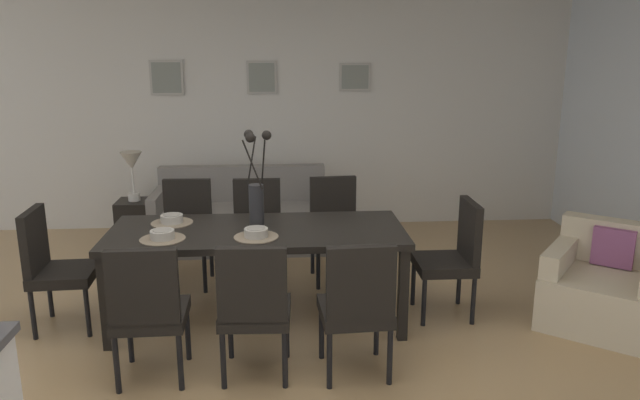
% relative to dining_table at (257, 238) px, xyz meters
% --- Properties ---
extents(ground_plane, '(9.00, 9.00, 0.00)m').
position_rel_dining_table_xyz_m(ground_plane, '(-0.09, -0.62, -0.67)').
color(ground_plane, tan).
extents(back_wall_panel, '(9.00, 0.10, 2.60)m').
position_rel_dining_table_xyz_m(back_wall_panel, '(-0.09, 2.63, 0.63)').
color(back_wall_panel, silver).
rests_on(back_wall_panel, ground).
extents(dining_table, '(2.20, 0.89, 0.74)m').
position_rel_dining_table_xyz_m(dining_table, '(0.00, 0.00, 0.00)').
color(dining_table, black).
rests_on(dining_table, ground).
extents(dining_chair_near_left, '(0.45, 0.45, 0.92)m').
position_rel_dining_table_xyz_m(dining_chair_near_left, '(-0.65, -0.84, -0.16)').
color(dining_chair_near_left, black).
rests_on(dining_chair_near_left, ground).
extents(dining_chair_near_right, '(0.46, 0.46, 0.92)m').
position_rel_dining_table_xyz_m(dining_chair_near_right, '(-0.66, 0.85, -0.16)').
color(dining_chair_near_right, black).
rests_on(dining_chair_near_right, ground).
extents(dining_chair_far_left, '(0.46, 0.46, 0.92)m').
position_rel_dining_table_xyz_m(dining_chair_far_left, '(0.00, -0.85, -0.16)').
color(dining_chair_far_left, black).
rests_on(dining_chair_far_left, ground).
extents(dining_chair_far_right, '(0.44, 0.44, 0.92)m').
position_rel_dining_table_xyz_m(dining_chair_far_right, '(-0.03, 0.82, -0.16)').
color(dining_chair_far_right, black).
rests_on(dining_chair_far_right, ground).
extents(dining_chair_mid_left, '(0.46, 0.46, 0.92)m').
position_rel_dining_table_xyz_m(dining_chair_mid_left, '(0.64, -0.87, -0.16)').
color(dining_chair_mid_left, black).
rests_on(dining_chair_mid_left, ground).
extents(dining_chair_mid_right, '(0.47, 0.47, 0.92)m').
position_rel_dining_table_xyz_m(dining_chair_mid_right, '(0.67, 0.87, -0.16)').
color(dining_chair_mid_right, black).
rests_on(dining_chair_mid_right, ground).
extents(dining_chair_head_west, '(0.46, 0.46, 0.92)m').
position_rel_dining_table_xyz_m(dining_chair_head_west, '(-1.51, -0.01, -0.16)').
color(dining_chair_head_west, black).
rests_on(dining_chair_head_west, ground).
extents(dining_chair_head_east, '(0.44, 0.44, 0.92)m').
position_rel_dining_table_xyz_m(dining_chair_head_east, '(1.52, 0.01, -0.16)').
color(dining_chair_head_east, black).
rests_on(dining_chair_head_east, ground).
extents(centerpiece_vase, '(0.21, 0.23, 0.73)m').
position_rel_dining_table_xyz_m(centerpiece_vase, '(0.00, 0.00, 0.35)').
color(centerpiece_vase, '#232326').
rests_on(centerpiece_vase, dining_table).
extents(placemat_near_left, '(0.32, 0.32, 0.01)m').
position_rel_dining_table_xyz_m(placemat_near_left, '(-0.66, -0.20, 0.07)').
color(placemat_near_left, '#7F705B').
rests_on(placemat_near_left, dining_table).
extents(bowl_near_left, '(0.17, 0.17, 0.07)m').
position_rel_dining_table_xyz_m(bowl_near_left, '(-0.66, -0.20, 0.11)').
color(bowl_near_left, '#B2ADA3').
rests_on(bowl_near_left, dining_table).
extents(placemat_near_right, '(0.32, 0.32, 0.01)m').
position_rel_dining_table_xyz_m(placemat_near_right, '(-0.66, 0.20, 0.07)').
color(placemat_near_right, '#7F705B').
rests_on(placemat_near_right, dining_table).
extents(bowl_near_right, '(0.17, 0.17, 0.07)m').
position_rel_dining_table_xyz_m(bowl_near_right, '(-0.66, 0.20, 0.11)').
color(bowl_near_right, '#B2ADA3').
rests_on(bowl_near_right, dining_table).
extents(placemat_far_left, '(0.32, 0.32, 0.01)m').
position_rel_dining_table_xyz_m(placemat_far_left, '(0.00, -0.20, 0.07)').
color(placemat_far_left, '#7F705B').
rests_on(placemat_far_left, dining_table).
extents(bowl_far_left, '(0.17, 0.17, 0.07)m').
position_rel_dining_table_xyz_m(bowl_far_left, '(0.00, -0.20, 0.11)').
color(bowl_far_left, '#B2ADA3').
rests_on(bowl_far_left, dining_table).
extents(sofa, '(1.80, 0.84, 0.80)m').
position_rel_dining_table_xyz_m(sofa, '(-0.23, 1.87, -0.39)').
color(sofa, gray).
rests_on(sofa, ground).
extents(side_table, '(0.36, 0.36, 0.52)m').
position_rel_dining_table_xyz_m(side_table, '(-1.32, 1.81, -0.41)').
color(side_table, black).
rests_on(side_table, ground).
extents(table_lamp, '(0.22, 0.22, 0.51)m').
position_rel_dining_table_xyz_m(table_lamp, '(-1.32, 1.81, 0.22)').
color(table_lamp, beige).
rests_on(table_lamp, side_table).
extents(armchair, '(1.12, 1.12, 0.75)m').
position_rel_dining_table_xyz_m(armchair, '(2.63, -0.23, -0.38)').
color(armchair, beige).
rests_on(armchair, ground).
extents(framed_picture_left, '(0.37, 0.03, 0.38)m').
position_rel_dining_table_xyz_m(framed_picture_left, '(-1.05, 2.56, 1.06)').
color(framed_picture_left, '#B2ADA3').
extents(framed_picture_center, '(0.34, 0.03, 0.37)m').
position_rel_dining_table_xyz_m(framed_picture_center, '(0.00, 2.56, 1.06)').
color(framed_picture_center, '#B2ADA3').
extents(framed_picture_right, '(0.35, 0.03, 0.31)m').
position_rel_dining_table_xyz_m(framed_picture_right, '(1.05, 2.56, 1.06)').
color(framed_picture_right, '#B2ADA3').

